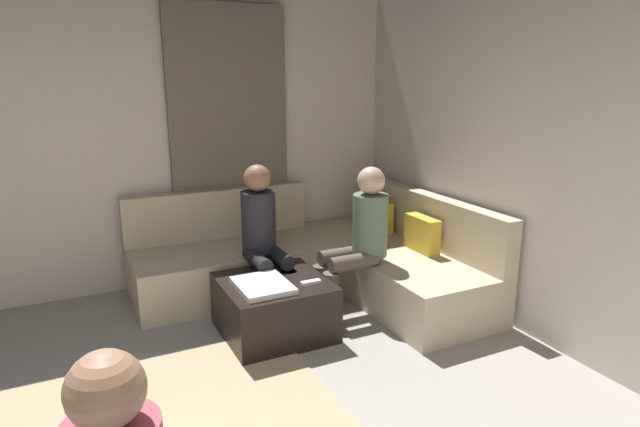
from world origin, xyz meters
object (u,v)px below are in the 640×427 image
Objects in this scene: sectional_couch at (323,261)px; person_on_couch_side at (263,233)px; person_on_couch_back at (359,235)px; ottoman at (274,307)px; game_remote at (311,282)px; coffee_mug at (284,262)px.

person_on_couch_side reaches higher than sectional_couch.
person_on_couch_side is (-0.39, -0.66, 0.00)m from person_on_couch_back.
ottoman is 0.36m from game_remote.
person_on_couch_back reaches higher than game_remote.
sectional_couch is 0.66m from coffee_mug.
person_on_couch_back reaches higher than sectional_couch.
sectional_couch is 3.36× the size of ottoman.
coffee_mug is 0.30m from person_on_couch_side.
coffee_mug is at bearing 140.71° from ottoman.
coffee_mug is 0.40m from game_remote.
coffee_mug is (0.36, -0.52, 0.19)m from sectional_couch.
game_remote is (0.76, -0.48, 0.15)m from sectional_couch.
ottoman is 0.38m from coffee_mug.
ottoman is at bearing -129.29° from game_remote.
ottoman is 0.63× the size of person_on_couch_side.
ottoman is 0.63× the size of person_on_couch_back.
sectional_couch is 2.12× the size of person_on_couch_back.
sectional_couch is at bearing 129.78° from ottoman.
person_on_couch_back is 1.00× the size of person_on_couch_side.
ottoman is at bearing -50.22° from sectional_couch.
person_on_couch_back is (-0.04, 0.75, 0.45)m from ottoman.
person_on_couch_back is at bearing 5.80° from sectional_couch.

